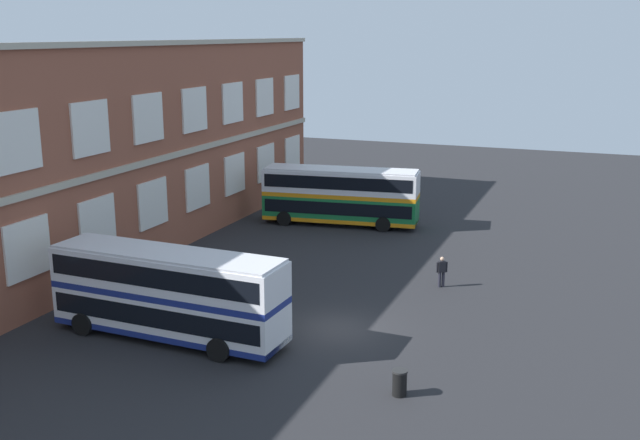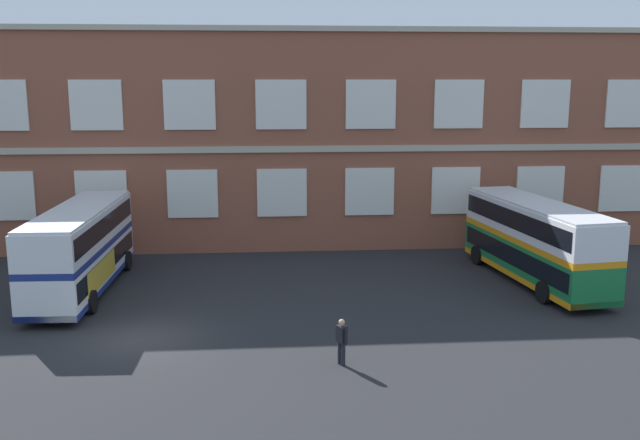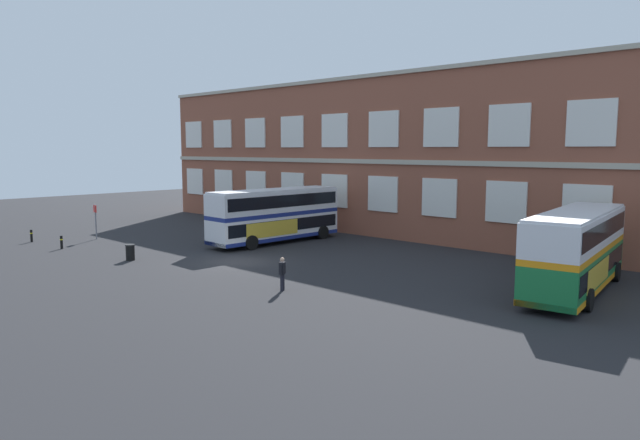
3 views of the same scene
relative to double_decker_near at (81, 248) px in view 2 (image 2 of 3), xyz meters
name	(u,v)px [view 2 (image 2 of 3)]	position (x,y,z in m)	size (l,w,h in m)	color
ground_plane	(148,322)	(3.81, -4.66, -2.15)	(120.00, 120.00, 0.00)	#232326
brick_terminal_building	(197,139)	(4.62, 11.32, 4.20)	(56.70, 8.19, 12.98)	brown
double_decker_near	(81,248)	(0.00, 0.00, 0.00)	(3.11, 11.07, 4.07)	silver
double_decker_middle	(535,240)	(22.19, -0.07, 0.00)	(4.00, 11.24, 4.07)	#197038
waiting_passenger	(342,340)	(11.42, -9.84, -1.22)	(0.41, 0.60, 1.70)	black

